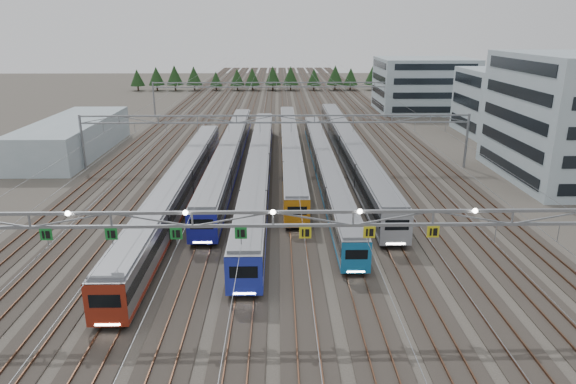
{
  "coord_description": "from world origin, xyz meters",
  "views": [
    {
      "loc": [
        0.43,
        -33.31,
        20.08
      ],
      "look_at": [
        1.38,
        17.73,
        3.5
      ],
      "focal_mm": 32.0,
      "sensor_mm": 36.0,
      "label": 1
    }
  ],
  "objects_px": {
    "train_a": "(181,184)",
    "train_b": "(230,153)",
    "train_d": "(290,146)",
    "depot_bldg_mid": "(502,102)",
    "gantry_mid": "(276,125)",
    "train_c": "(259,166)",
    "depot_bldg_north": "(424,85)",
    "train_f": "(349,148)",
    "west_shed": "(73,137)",
    "train_e": "(325,165)",
    "gantry_near": "(272,222)",
    "gantry_far": "(276,89)"
  },
  "relations": [
    {
      "from": "depot_bldg_north",
      "to": "gantry_far",
      "type": "bearing_deg",
      "value": -167.73
    },
    {
      "from": "train_a",
      "to": "train_f",
      "type": "height_order",
      "value": "train_f"
    },
    {
      "from": "train_c",
      "to": "train_f",
      "type": "bearing_deg",
      "value": 36.86
    },
    {
      "from": "gantry_far",
      "to": "depot_bldg_north",
      "type": "distance_m",
      "value": 36.67
    },
    {
      "from": "train_e",
      "to": "train_d",
      "type": "bearing_deg",
      "value": 112.36
    },
    {
      "from": "train_b",
      "to": "gantry_near",
      "type": "xyz_separation_m",
      "value": [
        6.7,
        -40.77,
        4.91
      ]
    },
    {
      "from": "gantry_mid",
      "to": "train_c",
      "type": "bearing_deg",
      "value": -109.15
    },
    {
      "from": "train_c",
      "to": "train_d",
      "type": "xyz_separation_m",
      "value": [
        4.5,
        11.99,
        -0.14
      ]
    },
    {
      "from": "train_d",
      "to": "depot_bldg_north",
      "type": "bearing_deg",
      "value": 54.61
    },
    {
      "from": "gantry_far",
      "to": "depot_bldg_north",
      "type": "height_order",
      "value": "depot_bldg_north"
    },
    {
      "from": "gantry_mid",
      "to": "west_shed",
      "type": "xyz_separation_m",
      "value": [
        -33.35,
        10.14,
        -3.68
      ]
    },
    {
      "from": "gantry_near",
      "to": "gantry_far",
      "type": "height_order",
      "value": "gantry_near"
    },
    {
      "from": "depot_bldg_mid",
      "to": "depot_bldg_north",
      "type": "distance_m",
      "value": 29.07
    },
    {
      "from": "train_c",
      "to": "gantry_far",
      "type": "height_order",
      "value": "gantry_far"
    },
    {
      "from": "gantry_mid",
      "to": "gantry_far",
      "type": "xyz_separation_m",
      "value": [
        0.0,
        45.0,
        0.0
      ]
    },
    {
      "from": "gantry_near",
      "to": "gantry_far",
      "type": "distance_m",
      "value": 85.12
    },
    {
      "from": "train_c",
      "to": "depot_bldg_north",
      "type": "relative_size",
      "value": 2.94
    },
    {
      "from": "train_a",
      "to": "west_shed",
      "type": "height_order",
      "value": "west_shed"
    },
    {
      "from": "train_b",
      "to": "depot_bldg_north",
      "type": "distance_m",
      "value": 67.45
    },
    {
      "from": "train_d",
      "to": "depot_bldg_mid",
      "type": "xyz_separation_m",
      "value": [
        40.99,
        19.17,
        4.15
      ]
    },
    {
      "from": "train_b",
      "to": "train_e",
      "type": "bearing_deg",
      "value": -24.23
    },
    {
      "from": "train_e",
      "to": "gantry_mid",
      "type": "bearing_deg",
      "value": 141.22
    },
    {
      "from": "train_a",
      "to": "depot_bldg_north",
      "type": "distance_m",
      "value": 82.58
    },
    {
      "from": "train_f",
      "to": "west_shed",
      "type": "height_order",
      "value": "west_shed"
    },
    {
      "from": "depot_bldg_north",
      "to": "train_d",
      "type": "bearing_deg",
      "value": -125.39
    },
    {
      "from": "gantry_near",
      "to": "train_c",
      "type": "bearing_deg",
      "value": 93.75
    },
    {
      "from": "train_e",
      "to": "depot_bldg_north",
      "type": "bearing_deg",
      "value": 63.45
    },
    {
      "from": "gantry_mid",
      "to": "depot_bldg_mid",
      "type": "distance_m",
      "value": 49.79
    },
    {
      "from": "gantry_near",
      "to": "train_e",
      "type": "bearing_deg",
      "value": 78.92
    },
    {
      "from": "train_a",
      "to": "train_b",
      "type": "relative_size",
      "value": 0.94
    },
    {
      "from": "gantry_near",
      "to": "depot_bldg_mid",
      "type": "bearing_deg",
      "value": 56.26
    },
    {
      "from": "train_b",
      "to": "train_d",
      "type": "height_order",
      "value": "train_b"
    },
    {
      "from": "train_f",
      "to": "gantry_near",
      "type": "distance_m",
      "value": 45.46
    },
    {
      "from": "gantry_far",
      "to": "train_f",
      "type": "bearing_deg",
      "value": -74.78
    },
    {
      "from": "depot_bldg_north",
      "to": "train_b",
      "type": "bearing_deg",
      "value": -129.24
    },
    {
      "from": "gantry_near",
      "to": "train_f",
      "type": "bearing_deg",
      "value": 75.53
    },
    {
      "from": "gantry_mid",
      "to": "gantry_far",
      "type": "height_order",
      "value": "same"
    },
    {
      "from": "train_d",
      "to": "depot_bldg_north",
      "type": "relative_size",
      "value": 2.78
    },
    {
      "from": "train_a",
      "to": "depot_bldg_north",
      "type": "height_order",
      "value": "depot_bldg_north"
    },
    {
      "from": "train_b",
      "to": "depot_bldg_mid",
      "type": "bearing_deg",
      "value": 25.67
    },
    {
      "from": "train_a",
      "to": "train_b",
      "type": "distance_m",
      "value": 16.21
    },
    {
      "from": "train_d",
      "to": "depot_bldg_mid",
      "type": "bearing_deg",
      "value": 25.06
    },
    {
      "from": "gantry_far",
      "to": "depot_bldg_mid",
      "type": "relative_size",
      "value": 3.52
    },
    {
      "from": "train_a",
      "to": "depot_bldg_north",
      "type": "relative_size",
      "value": 2.54
    },
    {
      "from": "train_b",
      "to": "train_c",
      "type": "distance_m",
      "value": 8.43
    },
    {
      "from": "train_c",
      "to": "train_e",
      "type": "bearing_deg",
      "value": 6.68
    },
    {
      "from": "train_a",
      "to": "depot_bldg_mid",
      "type": "xyz_separation_m",
      "value": [
        54.49,
        39.6,
        4.0
      ]
    },
    {
      "from": "depot_bldg_north",
      "to": "train_a",
      "type": "bearing_deg",
      "value": -124.81
    },
    {
      "from": "train_a",
      "to": "train_d",
      "type": "relative_size",
      "value": 0.91
    },
    {
      "from": "train_c",
      "to": "depot_bldg_mid",
      "type": "height_order",
      "value": "depot_bldg_mid"
    }
  ]
}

